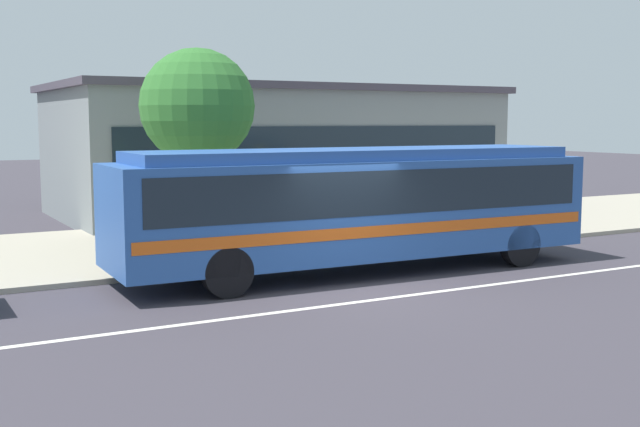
% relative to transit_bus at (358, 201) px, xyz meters
% --- Properties ---
extents(ground_plane, '(120.00, 120.00, 0.00)m').
position_rel_transit_bus_xyz_m(ground_plane, '(-1.06, -1.78, -1.62)').
color(ground_plane, '#39353E').
extents(sidewalk_slab, '(60.00, 8.00, 0.12)m').
position_rel_transit_bus_xyz_m(sidewalk_slab, '(-1.06, 5.35, -1.56)').
color(sidewalk_slab, '#A39A87').
rests_on(sidewalk_slab, ground_plane).
extents(lane_stripe_center, '(56.00, 0.16, 0.01)m').
position_rel_transit_bus_xyz_m(lane_stripe_center, '(-1.06, -2.58, -1.61)').
color(lane_stripe_center, silver).
rests_on(lane_stripe_center, ground_plane).
extents(transit_bus, '(11.11, 2.89, 2.77)m').
position_rel_transit_bus_xyz_m(transit_bus, '(0.00, 0.00, 0.00)').
color(transit_bus, '#29539D').
rests_on(transit_bus, ground_plane).
extents(pedestrian_waiting_near_sign, '(0.47, 0.47, 1.71)m').
position_rel_transit_bus_xyz_m(pedestrian_waiting_near_sign, '(1.37, 3.26, -0.49)').
color(pedestrian_waiting_near_sign, '#676D52').
rests_on(pedestrian_waiting_near_sign, sidewalk_slab).
extents(pedestrian_walking_along_curb, '(0.38, 0.38, 1.67)m').
position_rel_transit_bus_xyz_m(pedestrian_walking_along_curb, '(4.25, 3.13, -0.52)').
color(pedestrian_walking_along_curb, '#765F60').
rests_on(pedestrian_walking_along_curb, sidewalk_slab).
extents(pedestrian_standing_by_tree, '(0.48, 0.48, 1.71)m').
position_rel_transit_bus_xyz_m(pedestrian_standing_by_tree, '(4.84, 2.18, -0.50)').
color(pedestrian_standing_by_tree, '#1F2545').
rests_on(pedestrian_standing_by_tree, sidewalk_slab).
extents(bus_stop_sign, '(0.14, 0.44, 2.34)m').
position_rel_transit_bus_xyz_m(bus_stop_sign, '(4.04, 1.76, 0.01)').
color(bus_stop_sign, gray).
rests_on(bus_stop_sign, sidewalk_slab).
extents(street_tree_near_stop, '(2.95, 2.95, 5.12)m').
position_rel_transit_bus_xyz_m(street_tree_near_stop, '(-2.09, 4.45, 2.12)').
color(street_tree_near_stop, brown).
rests_on(street_tree_near_stop, sidewalk_slab).
extents(station_building, '(15.91, 8.40, 4.64)m').
position_rel_transit_bus_xyz_m(station_building, '(3.70, 11.85, 0.71)').
color(station_building, slate).
rests_on(station_building, ground_plane).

